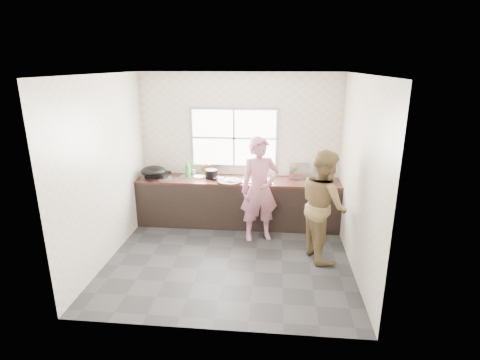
# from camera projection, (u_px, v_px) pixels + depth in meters

# --- Properties ---
(floor) EXTENTS (3.60, 3.20, 0.01)m
(floor) POSITION_uv_depth(u_px,v_px,m) (229.00, 259.00, 5.69)
(floor) COLOR #2A2A2C
(floor) RESTS_ON ground
(ceiling) EXTENTS (3.60, 3.20, 0.01)m
(ceiling) POSITION_uv_depth(u_px,v_px,m) (228.00, 74.00, 4.88)
(ceiling) COLOR silver
(ceiling) RESTS_ON wall_back
(wall_back) EXTENTS (3.60, 0.01, 2.70)m
(wall_back) POSITION_uv_depth(u_px,v_px,m) (240.00, 149.00, 6.81)
(wall_back) COLOR beige
(wall_back) RESTS_ON ground
(wall_left) EXTENTS (0.01, 3.20, 2.70)m
(wall_left) POSITION_uv_depth(u_px,v_px,m) (106.00, 170.00, 5.45)
(wall_left) COLOR silver
(wall_left) RESTS_ON ground
(wall_right) EXTENTS (0.01, 3.20, 2.70)m
(wall_right) POSITION_uv_depth(u_px,v_px,m) (359.00, 177.00, 5.12)
(wall_right) COLOR beige
(wall_right) RESTS_ON ground
(wall_front) EXTENTS (3.60, 0.01, 2.70)m
(wall_front) POSITION_uv_depth(u_px,v_px,m) (208.00, 218.00, 3.76)
(wall_front) COLOR beige
(wall_front) RESTS_ON ground
(cabinet) EXTENTS (3.60, 0.62, 0.82)m
(cabinet) POSITION_uv_depth(u_px,v_px,m) (238.00, 203.00, 6.79)
(cabinet) COLOR black
(cabinet) RESTS_ON floor
(countertop) EXTENTS (3.60, 0.64, 0.04)m
(countertop) POSITION_uv_depth(u_px,v_px,m) (238.00, 180.00, 6.66)
(countertop) COLOR #361B16
(countertop) RESTS_ON cabinet
(sink) EXTENTS (0.55, 0.45, 0.02)m
(sink) POSITION_uv_depth(u_px,v_px,m) (258.00, 180.00, 6.62)
(sink) COLOR silver
(sink) RESTS_ON countertop
(faucet) EXTENTS (0.02, 0.02, 0.30)m
(faucet) POSITION_uv_depth(u_px,v_px,m) (258.00, 169.00, 6.77)
(faucet) COLOR silver
(faucet) RESTS_ON countertop
(window_frame) EXTENTS (1.60, 0.05, 1.10)m
(window_frame) POSITION_uv_depth(u_px,v_px,m) (234.00, 138.00, 6.75)
(window_frame) COLOR #9EA0A5
(window_frame) RESTS_ON wall_back
(window_glazing) EXTENTS (1.50, 0.01, 1.00)m
(window_glazing) POSITION_uv_depth(u_px,v_px,m) (234.00, 138.00, 6.72)
(window_glazing) COLOR white
(window_glazing) RESTS_ON window_frame
(woman) EXTENTS (0.68, 0.54, 1.62)m
(woman) POSITION_uv_depth(u_px,v_px,m) (260.00, 193.00, 6.11)
(woman) COLOR #C2748A
(woman) RESTS_ON floor
(person_side) EXTENTS (0.85, 0.96, 1.67)m
(person_side) POSITION_uv_depth(u_px,v_px,m) (324.00, 205.00, 5.53)
(person_side) COLOR olive
(person_side) RESTS_ON floor
(cutting_board) EXTENTS (0.55, 0.55, 0.04)m
(cutting_board) POSITION_uv_depth(u_px,v_px,m) (230.00, 182.00, 6.46)
(cutting_board) COLOR black
(cutting_board) RESTS_ON countertop
(cleaver) EXTENTS (0.22, 0.17, 0.01)m
(cleaver) POSITION_uv_depth(u_px,v_px,m) (218.00, 178.00, 6.61)
(cleaver) COLOR silver
(cleaver) RESTS_ON cutting_board
(bowl_mince) EXTENTS (0.27, 0.27, 0.06)m
(bowl_mince) POSITION_uv_depth(u_px,v_px,m) (231.00, 181.00, 6.46)
(bowl_mince) COLOR silver
(bowl_mince) RESTS_ON countertop
(bowl_crabs) EXTENTS (0.24, 0.24, 0.06)m
(bowl_crabs) POSITION_uv_depth(u_px,v_px,m) (262.00, 182.00, 6.41)
(bowl_crabs) COLOR silver
(bowl_crabs) RESTS_ON countertop
(bowl_held) EXTENTS (0.21, 0.21, 0.06)m
(bowl_held) POSITION_uv_depth(u_px,v_px,m) (268.00, 182.00, 6.41)
(bowl_held) COLOR white
(bowl_held) RESTS_ON countertop
(black_pot) EXTENTS (0.28, 0.28, 0.16)m
(black_pot) POSITION_uv_depth(u_px,v_px,m) (211.00, 174.00, 6.71)
(black_pot) COLOR black
(black_pot) RESTS_ON countertop
(plate_food) EXTENTS (0.26, 0.26, 0.02)m
(plate_food) POSITION_uv_depth(u_px,v_px,m) (199.00, 176.00, 6.80)
(plate_food) COLOR white
(plate_food) RESTS_ON countertop
(bottle_green) EXTENTS (0.14, 0.14, 0.28)m
(bottle_green) POSITION_uv_depth(u_px,v_px,m) (188.00, 168.00, 6.84)
(bottle_green) COLOR #2D8938
(bottle_green) RESTS_ON countertop
(bottle_brown_tall) EXTENTS (0.09, 0.09, 0.18)m
(bottle_brown_tall) POSITION_uv_depth(u_px,v_px,m) (204.00, 170.00, 6.89)
(bottle_brown_tall) COLOR #4F2C13
(bottle_brown_tall) RESTS_ON countertop
(bottle_brown_short) EXTENTS (0.16, 0.16, 0.18)m
(bottle_brown_short) POSITION_uv_depth(u_px,v_px,m) (209.00, 170.00, 6.90)
(bottle_brown_short) COLOR #442E11
(bottle_brown_short) RESTS_ON countertop
(glass_jar) EXTENTS (0.09, 0.09, 0.10)m
(glass_jar) POSITION_uv_depth(u_px,v_px,m) (194.00, 172.00, 6.94)
(glass_jar) COLOR silver
(glass_jar) RESTS_ON countertop
(burner) EXTENTS (0.39, 0.39, 0.05)m
(burner) POSITION_uv_depth(u_px,v_px,m) (158.00, 174.00, 6.86)
(burner) COLOR black
(burner) RESTS_ON countertop
(wok) EXTENTS (0.51, 0.51, 0.17)m
(wok) POSITION_uv_depth(u_px,v_px,m) (153.00, 171.00, 6.65)
(wok) COLOR black
(wok) RESTS_ON burner
(dish_rack) EXTENTS (0.46, 0.35, 0.31)m
(dish_rack) POSITION_uv_depth(u_px,v_px,m) (299.00, 169.00, 6.73)
(dish_rack) COLOR silver
(dish_rack) RESTS_ON countertop
(pot_lid_left) EXTENTS (0.32, 0.32, 0.01)m
(pot_lid_left) POSITION_uv_depth(u_px,v_px,m) (164.00, 178.00, 6.74)
(pot_lid_left) COLOR #B5B7BC
(pot_lid_left) RESTS_ON countertop
(pot_lid_right) EXTENTS (0.30, 0.30, 0.01)m
(pot_lid_right) POSITION_uv_depth(u_px,v_px,m) (187.00, 176.00, 6.81)
(pot_lid_right) COLOR #B8BCBF
(pot_lid_right) RESTS_ON countertop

